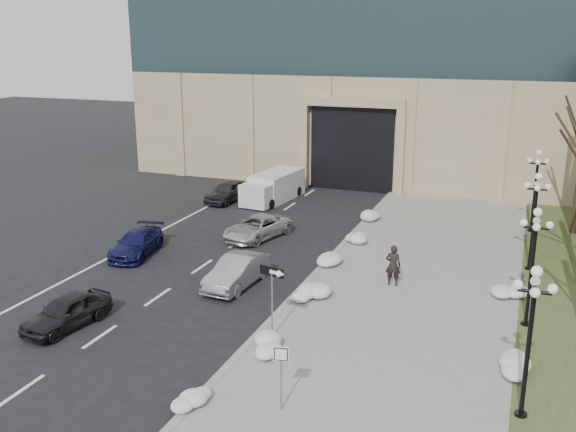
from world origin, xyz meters
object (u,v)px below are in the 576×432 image
lamppost_b (534,252)px  car_d (257,227)px  keep_sign (281,365)px  car_a (67,312)px  one_way_sign (276,281)px  lamppost_a (531,322)px  car_c (137,243)px  car_e (228,191)px  lamppost_d (536,180)px  car_b (237,272)px  box_truck (273,187)px  pedestrian (393,265)px  lamppost_c (535,209)px

lamppost_b → car_d: bearing=154.9°
lamppost_b → keep_sign: bearing=-127.4°
car_d → lamppost_b: size_ratio=0.92×
car_a → one_way_sign: one_way_sign is taller
car_d → lamppost_a: 19.41m
car_d → car_c: bearing=-119.5°
car_e → lamppost_d: (19.16, -0.31, 2.39)m
one_way_sign → lamppost_a: bearing=-1.5°
car_e → lamppost_b: 23.45m
car_d → lamppost_d: (14.11, 6.40, 2.47)m
car_c → car_b: bearing=-27.6°
car_e → lamppost_d: bearing=5.8°
box_truck → lamppost_d: size_ratio=1.26×
car_c → keep_sign: 16.09m
car_e → one_way_sign: (10.62, -17.78, 1.67)m
car_b → pedestrian: 6.92m
car_c → lamppost_b: (18.73, -1.88, 2.46)m
lamppost_a → keep_sign: bearing=-161.5°
car_e → pedestrian: 17.52m
car_d → lamppost_c: lamppost_c is taller
car_e → lamppost_c: bearing=-12.9°
box_truck → lamppost_c: size_ratio=1.26×
car_d → lamppost_b: 15.77m
car_d → lamppost_a: size_ratio=0.92×
one_way_sign → box_truck: bearing=124.2°
lamppost_d → box_truck: bearing=174.3°
one_way_sign → lamppost_d: 19.47m
car_b → car_d: bearing=109.9°
car_d → car_e: car_e is taller
car_e → one_way_sign: bearing=-52.4°
car_a → lamppost_c: size_ratio=0.78×
car_a → car_c: size_ratio=0.88×
lamppost_c → car_a: bearing=-142.3°
car_b → car_c: size_ratio=0.98×
lamppost_c → car_b: bearing=-151.4°
car_b → car_d: 7.00m
one_way_sign → lamppost_d: size_ratio=0.60×
lamppost_a → pedestrian: bearing=123.0°
car_b → lamppost_d: 18.05m
one_way_sign → lamppost_c: lamppost_c is taller
car_a → lamppost_d: lamppost_d is taller
car_d → lamppost_d: size_ratio=0.92×
car_d → pedestrian: bearing=-12.7°
pedestrian → lamppost_c: bearing=-144.7°
box_truck → keep_sign: 25.34m
box_truck → car_e: bearing=-147.5°
car_d → lamppost_c: bearing=14.4°
box_truck → lamppost_b: (16.41, -14.65, 2.18)m
car_c → car_d: bearing=34.9°
car_c → car_e: (-0.43, 11.43, 0.08)m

